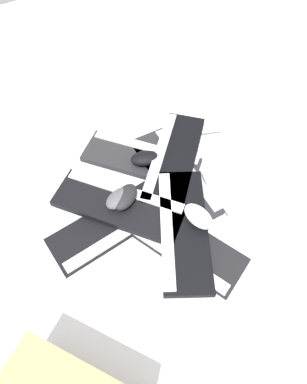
{
  "coord_description": "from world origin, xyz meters",
  "views": [
    {
      "loc": [
        0.36,
        0.52,
        1.02
      ],
      "look_at": [
        0.02,
        -0.04,
        0.03
      ],
      "focal_mm": 32.0,
      "sensor_mm": 36.0,
      "label": 1
    }
  ],
  "objects_px": {
    "keyboard_0": "(114,223)",
    "mouse_3": "(125,197)",
    "keyboard_3": "(141,159)",
    "keyboard_5": "(119,205)",
    "keyboard_1": "(178,241)",
    "mouse_0": "(120,198)",
    "mouse_2": "(145,158)",
    "keyboard_6": "(174,159)",
    "keyboard_2": "(174,175)",
    "keyboard_4": "(183,228)",
    "mouse_1": "(198,216)"
  },
  "relations": [
    {
      "from": "keyboard_4",
      "to": "mouse_0",
      "type": "height_order",
      "value": "mouse_0"
    },
    {
      "from": "keyboard_6",
      "to": "mouse_3",
      "type": "relative_size",
      "value": 3.8
    },
    {
      "from": "keyboard_5",
      "to": "mouse_2",
      "type": "xyz_separation_m",
      "value": [
        -0.18,
        -0.13,
        0.01
      ]
    },
    {
      "from": "mouse_3",
      "to": "mouse_0",
      "type": "bearing_deg",
      "value": 125.7
    },
    {
      "from": "keyboard_3",
      "to": "keyboard_2",
      "type": "bearing_deg",
      "value": 118.02
    },
    {
      "from": "mouse_0",
      "to": "mouse_2",
      "type": "xyz_separation_m",
      "value": [
        -0.17,
        -0.12,
        -0.03
      ]
    },
    {
      "from": "keyboard_0",
      "to": "mouse_1",
      "type": "bearing_deg",
      "value": 147.06
    },
    {
      "from": "keyboard_4",
      "to": "keyboard_6",
      "type": "bearing_deg",
      "value": -116.79
    },
    {
      "from": "keyboard_2",
      "to": "mouse_2",
      "type": "relative_size",
      "value": 4.05
    },
    {
      "from": "keyboard_6",
      "to": "mouse_0",
      "type": "relative_size",
      "value": 3.8
    },
    {
      "from": "keyboard_1",
      "to": "mouse_0",
      "type": "relative_size",
      "value": 4.21
    },
    {
      "from": "mouse_0",
      "to": "mouse_2",
      "type": "bearing_deg",
      "value": -155.42
    },
    {
      "from": "keyboard_4",
      "to": "mouse_0",
      "type": "bearing_deg",
      "value": -55.69
    },
    {
      "from": "keyboard_6",
      "to": "keyboard_4",
      "type": "bearing_deg",
      "value": 63.21
    },
    {
      "from": "keyboard_3",
      "to": "keyboard_6",
      "type": "relative_size",
      "value": 1.04
    },
    {
      "from": "keyboard_4",
      "to": "mouse_3",
      "type": "height_order",
      "value": "mouse_3"
    },
    {
      "from": "keyboard_2",
      "to": "keyboard_5",
      "type": "relative_size",
      "value": 1.02
    },
    {
      "from": "keyboard_0",
      "to": "mouse_0",
      "type": "bearing_deg",
      "value": -141.44
    },
    {
      "from": "keyboard_1",
      "to": "keyboard_6",
      "type": "xyz_separation_m",
      "value": [
        -0.16,
        -0.28,
        0.03
      ]
    },
    {
      "from": "mouse_0",
      "to": "mouse_2",
      "type": "height_order",
      "value": "mouse_0"
    },
    {
      "from": "mouse_0",
      "to": "keyboard_6",
      "type": "bearing_deg",
      "value": -176.14
    },
    {
      "from": "keyboard_3",
      "to": "keyboard_6",
      "type": "height_order",
      "value": "keyboard_6"
    },
    {
      "from": "keyboard_2",
      "to": "mouse_2",
      "type": "distance_m",
      "value": 0.12
    },
    {
      "from": "keyboard_2",
      "to": "keyboard_6",
      "type": "relative_size",
      "value": 1.07
    },
    {
      "from": "keyboard_3",
      "to": "keyboard_0",
      "type": "bearing_deg",
      "value": 41.99
    },
    {
      "from": "keyboard_0",
      "to": "keyboard_3",
      "type": "bearing_deg",
      "value": -138.01
    },
    {
      "from": "keyboard_2",
      "to": "keyboard_6",
      "type": "height_order",
      "value": "keyboard_6"
    },
    {
      "from": "mouse_0",
      "to": "keyboard_1",
      "type": "bearing_deg",
      "value": 103.66
    },
    {
      "from": "keyboard_4",
      "to": "mouse_1",
      "type": "bearing_deg",
      "value": 175.96
    },
    {
      "from": "keyboard_0",
      "to": "mouse_3",
      "type": "height_order",
      "value": "mouse_3"
    },
    {
      "from": "keyboard_1",
      "to": "keyboard_5",
      "type": "height_order",
      "value": "keyboard_5"
    },
    {
      "from": "keyboard_6",
      "to": "mouse_1",
      "type": "height_order",
      "value": "mouse_1"
    },
    {
      "from": "keyboard_1",
      "to": "mouse_3",
      "type": "relative_size",
      "value": 4.21
    },
    {
      "from": "keyboard_4",
      "to": "keyboard_3",
      "type": "bearing_deg",
      "value": -96.36
    },
    {
      "from": "mouse_0",
      "to": "mouse_2",
      "type": "relative_size",
      "value": 1.0
    },
    {
      "from": "keyboard_4",
      "to": "mouse_2",
      "type": "distance_m",
      "value": 0.31
    },
    {
      "from": "mouse_1",
      "to": "mouse_2",
      "type": "relative_size",
      "value": 1.0
    },
    {
      "from": "keyboard_3",
      "to": "keyboard_5",
      "type": "distance_m",
      "value": 0.24
    },
    {
      "from": "keyboard_2",
      "to": "mouse_0",
      "type": "bearing_deg",
      "value": 6.7
    },
    {
      "from": "keyboard_1",
      "to": "keyboard_4",
      "type": "relative_size",
      "value": 1.01
    },
    {
      "from": "keyboard_3",
      "to": "mouse_2",
      "type": "relative_size",
      "value": 3.95
    },
    {
      "from": "keyboard_0",
      "to": "mouse_1",
      "type": "relative_size",
      "value": 4.1
    },
    {
      "from": "keyboard_3",
      "to": "mouse_3",
      "type": "bearing_deg",
      "value": 46.73
    },
    {
      "from": "keyboard_3",
      "to": "keyboard_5",
      "type": "relative_size",
      "value": 0.99
    },
    {
      "from": "keyboard_4",
      "to": "mouse_1",
      "type": "xyz_separation_m",
      "value": [
        -0.05,
        0.0,
        0.04
      ]
    },
    {
      "from": "keyboard_2",
      "to": "mouse_1",
      "type": "relative_size",
      "value": 4.05
    },
    {
      "from": "keyboard_4",
      "to": "keyboard_5",
      "type": "bearing_deg",
      "value": -53.32
    },
    {
      "from": "mouse_1",
      "to": "mouse_3",
      "type": "xyz_separation_m",
      "value": [
        0.17,
        -0.18,
        0.0
      ]
    },
    {
      "from": "mouse_2",
      "to": "mouse_3",
      "type": "xyz_separation_m",
      "value": [
        0.15,
        0.13,
        0.03
      ]
    },
    {
      "from": "keyboard_5",
      "to": "mouse_2",
      "type": "relative_size",
      "value": 3.98
    }
  ]
}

